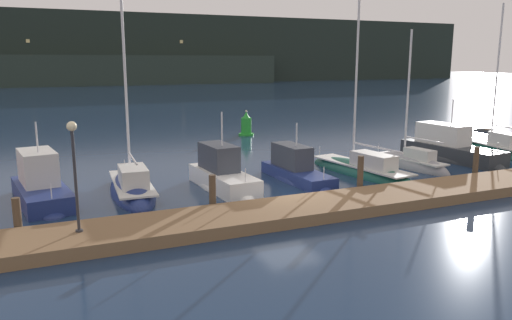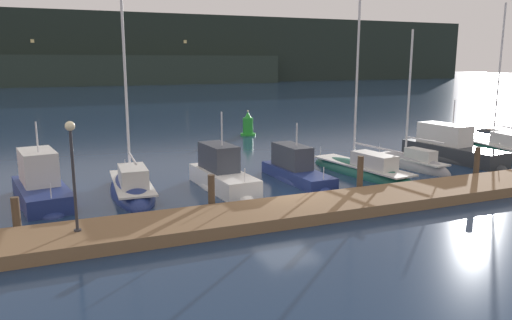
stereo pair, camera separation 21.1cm
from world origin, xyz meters
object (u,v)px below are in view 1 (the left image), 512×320
Objects in this scene: motorboat_berth_6 at (296,174)px; sailboat_berth_8 at (410,166)px; motorboat_berth_5 at (223,181)px; sailboat_berth_10 at (496,151)px; rowboat_adrift at (488,132)px; channel_buoy at (246,126)px; motorboat_berth_3 at (42,192)px; sailboat_berth_7 at (362,172)px; dock_lamppost at (74,158)px; sailboat_berth_4 at (132,191)px; motorboat_berth_9 at (450,154)px.

motorboat_berth_6 is 0.69× the size of sailboat_berth_8.
sailboat_berth_10 reaches higher than motorboat_berth_5.
rowboat_adrift is (7.98, 7.77, -0.16)m from sailboat_berth_10.
rowboat_adrift is at bearing 29.15° from sailboat_berth_8.
channel_buoy is at bearing 76.85° from motorboat_berth_6.
sailboat_berth_7 is (15.84, -1.05, -0.29)m from motorboat_berth_3.
motorboat_berth_6 is 2.84× the size of channel_buoy.
motorboat_berth_3 is 1.62× the size of dock_lamppost.
motorboat_berth_3 is 36.43m from rowboat_adrift.
rowboat_adrift is (19.65, 9.28, -0.14)m from sailboat_berth_7.
sailboat_berth_7 is at bearing -175.29° from sailboat_berth_8.
channel_buoy is at bearing 43.05° from motorboat_berth_3.
sailboat_berth_4 is 1.85× the size of motorboat_berth_5.
motorboat_berth_9 reaches higher than motorboat_berth_5.
sailboat_berth_4 is at bearing -2.87° from motorboat_berth_3.
sailboat_berth_10 is at bearing -135.76° from rowboat_adrift.
channel_buoy reaches higher than rowboat_adrift.
sailboat_berth_10 is at bearing 8.50° from sailboat_berth_8.
sailboat_berth_4 is 19.44m from motorboat_berth_9.
motorboat_berth_5 is at bearing -116.18° from channel_buoy.
sailboat_berth_7 is 3.30× the size of dock_lamppost.
sailboat_berth_8 is 2.32× the size of dock_lamppost.
dock_lamppost is at bearing -157.55° from rowboat_adrift.
sailboat_berth_4 is at bearing 177.91° from sailboat_berth_8.
channel_buoy is (15.57, 14.55, 0.35)m from motorboat_berth_3.
channel_buoy is 25.23m from dock_lamppost.
dock_lamppost is at bearing -166.29° from sailboat_berth_10.
sailboat_berth_4 reaches higher than sailboat_berth_10.
motorboat_berth_3 is 1.01× the size of motorboat_berth_6.
motorboat_berth_6 is 0.49× the size of sailboat_berth_7.
motorboat_berth_3 is at bearing 173.23° from motorboat_berth_5.
motorboat_berth_5 is at bearing -177.82° from motorboat_berth_6.
sailboat_berth_4 is 15.58m from sailboat_berth_8.
motorboat_berth_9 reaches higher than motorboat_berth_6.
motorboat_berth_6 is 25.17m from rowboat_adrift.
sailboat_berth_8 is at bearing 0.93° from motorboat_berth_5.
dock_lamppost is (-18.29, -5.23, 2.82)m from sailboat_berth_8.
dock_lamppost reaches higher than channel_buoy.
sailboat_berth_7 is at bearing -154.73° from rowboat_adrift.
sailboat_berth_10 reaches higher than channel_buoy.
motorboat_berth_6 is at bearing -4.20° from sailboat_berth_4.
motorboat_berth_9 is (7.41, 1.26, 0.22)m from sailboat_berth_7.
sailboat_berth_8 is (19.38, -0.76, -0.33)m from motorboat_berth_3.
sailboat_berth_4 is 1.78× the size of motorboat_berth_6.
sailboat_berth_4 reaches higher than channel_buoy.
channel_buoy is at bearing 103.98° from sailboat_berth_8.
rowboat_adrift is (12.24, 8.02, -0.36)m from motorboat_berth_9.
rowboat_adrift is (16.11, 8.98, -0.11)m from sailboat_berth_8.
sailboat_berth_8 is at bearing 0.24° from motorboat_berth_6.
sailboat_berth_8 is at bearing -150.85° from rowboat_adrift.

